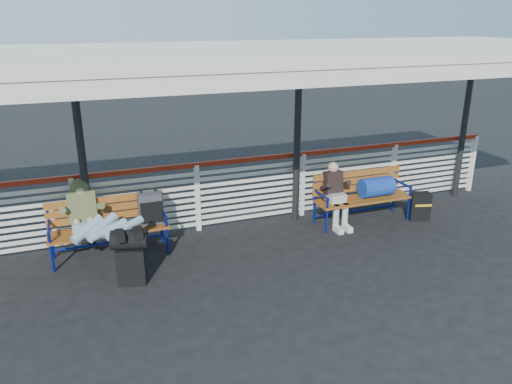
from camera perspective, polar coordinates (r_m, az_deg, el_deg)
name	(u,v)px	position (r m, az deg, el deg)	size (l,w,h in m)	color
ground	(232,280)	(7.25, -2.72, -10.06)	(60.00, 60.00, 0.00)	black
fence	(197,195)	(8.65, -6.71, -0.33)	(12.08, 0.08, 1.24)	silver
canopy	(209,57)	(7.16, -5.36, 15.14)	(12.60, 3.60, 3.16)	silver
luggage_stack	(131,255)	(7.19, -14.14, -6.98)	(0.54, 0.39, 0.81)	black
bench_left	(124,217)	(8.06, -14.88, -2.74)	(1.80, 0.56, 0.97)	#9C561E
bench_right	(369,189)	(9.27, 12.79, 0.30)	(1.80, 0.56, 0.92)	#9C561E
traveler_man	(99,223)	(7.70, -17.50, -3.40)	(0.94, 1.63, 0.77)	#90AAC1
companion_person	(336,194)	(8.92, 9.12, -0.25)	(0.32, 0.66, 1.15)	#B3AEA2
suitcase_side	(419,206)	(9.68, 18.16, -1.54)	(0.41, 0.31, 0.52)	black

